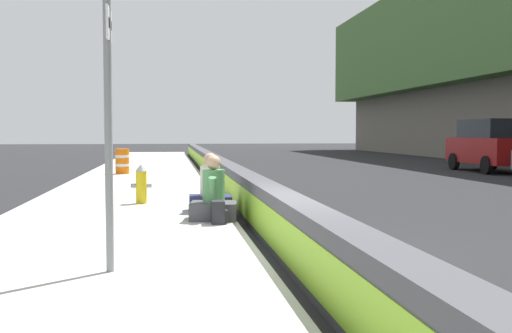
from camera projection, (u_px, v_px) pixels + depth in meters
name	position (u px, v px, depth m)	size (l,w,h in m)	color
ground_plane	(290.00, 257.00, 8.33)	(160.00, 160.00, 0.00)	#232326
sidewalk_strip	(93.00, 258.00, 7.95)	(80.00, 4.40, 0.14)	#B5B2A8
jersey_barrier	(289.00, 227.00, 8.31)	(76.00, 0.45, 0.85)	#47474C
route_sign_post	(108.00, 89.00, 6.75)	(0.44, 0.09, 3.60)	gray
fire_hydrant	(141.00, 183.00, 13.40)	(0.26, 0.46, 0.88)	gold
seated_person_foreground	(214.00, 199.00, 10.94)	(0.82, 0.93, 1.17)	#424247
seated_person_middle	(210.00, 193.00, 12.08)	(0.75, 0.86, 1.17)	#23284C
backpack	(219.00, 213.00, 10.43)	(0.32, 0.28, 0.40)	#232328
construction_barrel	(122.00, 161.00, 22.86)	(0.54, 0.54, 0.95)	orange
parked_car_fourth	(490.00, 145.00, 26.04)	(4.86, 2.19, 2.28)	maroon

